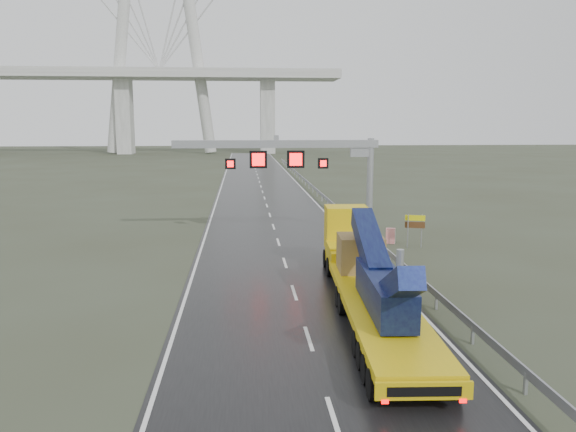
{
  "coord_description": "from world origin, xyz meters",
  "views": [
    {
      "loc": [
        -2.48,
        -22.46,
        8.18
      ],
      "look_at": [
        0.02,
        7.92,
        3.2
      ],
      "focal_mm": 35.0,
      "sensor_mm": 36.0,
      "label": 1
    }
  ],
  "objects": [
    {
      "name": "sign_gantry",
      "position": [
        2.1,
        17.99,
        5.61
      ],
      "size": [
        14.9,
        1.2,
        7.42
      ],
      "color": "#9D9D99",
      "rests_on": "ground"
    },
    {
      "name": "guardrail",
      "position": [
        6.1,
        30.0,
        0.7
      ],
      "size": [
        0.2,
        140.0,
        1.4
      ],
      "primitive_type": null,
      "color": "gray",
      "rests_on": "ground"
    },
    {
      "name": "exit_sign_pair",
      "position": [
        9.0,
        13.6,
        1.58
      ],
      "size": [
        1.28,
        0.44,
        2.26
      ],
      "rotation": [
        0.0,
        0.0,
        -0.3
      ],
      "color": "#95979E",
      "rests_on": "ground"
    },
    {
      "name": "heavy_haul_truck",
      "position": [
        3.12,
        2.51,
        1.66
      ],
      "size": [
        3.66,
        18.34,
        4.28
      ],
      "rotation": [
        0.0,
        0.0,
        -0.06
      ],
      "color": "#C4A70A",
      "rests_on": "ground"
    },
    {
      "name": "ground",
      "position": [
        0.0,
        0.0,
        0.0
      ],
      "size": [
        400.0,
        400.0,
        0.0
      ],
      "primitive_type": "plane",
      "color": "#363A28",
      "rests_on": "ground"
    },
    {
      "name": "road",
      "position": [
        0.0,
        40.0,
        0.01
      ],
      "size": [
        11.0,
        200.0,
        0.02
      ],
      "primitive_type": "cube",
      "color": "black",
      "rests_on": "ground"
    },
    {
      "name": "striped_barrier",
      "position": [
        7.77,
        15.08,
        0.53
      ],
      "size": [
        0.71,
        0.53,
        1.07
      ],
      "primitive_type": "cube",
      "rotation": [
        0.0,
        0.0,
        -0.33
      ],
      "color": "red",
      "rests_on": "ground"
    }
  ]
}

